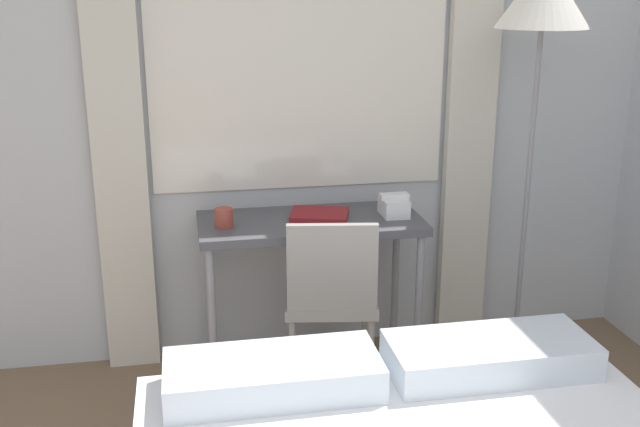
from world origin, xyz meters
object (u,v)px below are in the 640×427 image
desk_chair (331,293)px  telephone (394,206)px  book (320,214)px  desk (310,237)px  mug (224,218)px  standing_lamp (542,17)px

desk_chair → telephone: (0.34, 0.21, 0.32)m
telephone → book: (-0.34, 0.04, -0.03)m
desk → mug: 0.42m
desk → telephone: telephone is taller
standing_lamp → book: standing_lamp is taller
desk_chair → mug: 0.57m
standing_lamp → desk_chair: bearing=-171.7°
standing_lamp → mug: bearing=178.2°
desk_chair → desk: bearing=111.9°
desk_chair → book: 0.38m
standing_lamp → mug: size_ratio=22.59×
book → desk_chair: bearing=-89.0°
telephone → desk_chair: bearing=-147.8°
standing_lamp → telephone: (-0.62, 0.07, -0.84)m
desk → telephone: bearing=-1.9°
desk → telephone: (0.39, -0.01, 0.13)m
telephone → standing_lamp: bearing=-6.8°
desk_chair → book: (-0.00, 0.25, 0.29)m
telephone → mug: bearing=-177.8°
desk_chair → telephone: 0.51m
book → mug: bearing=-171.4°
telephone → desk: bearing=178.1°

